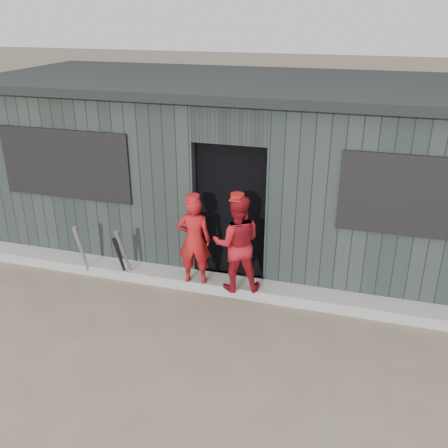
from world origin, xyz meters
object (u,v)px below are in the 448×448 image
(bat_right, at_px, (121,259))
(dugout, at_px, (254,166))
(player_red_right, at_px, (237,243))
(player_grey_back, at_px, (242,229))
(bat_mid, at_px, (125,256))
(player_red_left, at_px, (194,240))
(bat_left, at_px, (82,252))

(bat_right, height_order, dugout, dugout)
(player_red_right, distance_m, player_grey_back, 0.79)
(bat_mid, bearing_deg, player_red_left, 3.60)
(bat_mid, height_order, player_red_right, player_red_right)
(bat_right, xyz_separation_m, player_grey_back, (1.54, 0.82, 0.29))
(bat_right, xyz_separation_m, dugout, (1.45, 1.88, 0.92))
(bat_right, height_order, player_red_left, player_red_left)
(bat_left, xyz_separation_m, player_grey_back, (2.10, 0.88, 0.23))
(dugout, bearing_deg, bat_right, -127.70)
(bat_mid, xyz_separation_m, bat_right, (-0.07, -0.00, -0.06))
(bat_right, distance_m, player_red_left, 1.15)
(dugout, bearing_deg, bat_mid, -126.37)
(player_red_right, relative_size, player_grey_back, 1.00)
(player_red_right, bearing_deg, bat_mid, -15.02)
(player_red_right, relative_size, dugout, 0.16)
(bat_left, xyz_separation_m, player_red_left, (1.64, 0.13, 0.34))
(bat_left, xyz_separation_m, bat_mid, (0.63, 0.06, -0.00))
(bat_mid, relative_size, player_red_right, 0.66)
(bat_left, xyz_separation_m, dugout, (2.02, 1.94, 0.86))
(player_red_right, distance_m, dugout, 1.90)
(player_grey_back, relative_size, dugout, 0.16)
(bat_right, xyz_separation_m, player_red_right, (1.66, 0.06, 0.44))
(bat_left, relative_size, player_grey_back, 0.66)
(bat_right, height_order, player_grey_back, player_grey_back)
(bat_mid, height_order, player_red_left, player_red_left)
(bat_left, height_order, player_red_left, player_red_left)
(bat_mid, distance_m, player_red_right, 1.64)
(bat_right, relative_size, dugout, 0.09)
(bat_left, relative_size, bat_right, 1.16)
(player_red_right, bearing_deg, bat_left, -13.93)
(bat_mid, xyz_separation_m, player_grey_back, (1.47, 0.82, 0.23))
(player_red_left, bearing_deg, bat_mid, -6.20)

